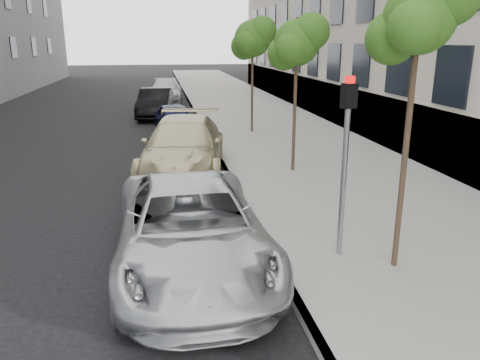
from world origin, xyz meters
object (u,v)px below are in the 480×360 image
object	(u,v)px
sedan_blue	(175,119)
signal_pole	(346,147)
suv	(184,147)
tree_mid	(298,43)
tree_far	(253,39)
sedan_rear	(166,91)
tree_near	(421,19)
sedan_black	(156,103)
minivan	(191,228)

from	to	relation	value
sedan_blue	signal_pole	bearing A→B (deg)	-86.33
suv	tree_mid	bearing A→B (deg)	-1.81
tree_far	sedan_rear	size ratio (longest dim) A/B	0.93
tree_near	sedan_blue	distance (m)	14.64
tree_near	sedan_black	world-z (taller)	tree_near
tree_mid	sedan_blue	distance (m)	8.65
tree_far	signal_pole	size ratio (longest dim) A/B	1.48
tree_far	sedan_blue	world-z (taller)	tree_far
tree_far	minivan	distance (m)	13.13
suv	sedan_black	distance (m)	11.53
signal_pole	sedan_blue	bearing A→B (deg)	81.14
tree_mid	suv	xyz separation A→B (m)	(-3.33, 0.62, -3.06)
sedan_blue	suv	bearing A→B (deg)	-97.10
signal_pole	minivan	xyz separation A→B (m)	(-2.74, 0.18, -1.39)
tree_mid	sedan_black	bearing A→B (deg)	109.03
tree_mid	tree_far	size ratio (longest dim) A/B	0.95
suv	sedan_blue	size ratio (longest dim) A/B	1.54
suv	sedan_blue	bearing A→B (deg)	98.71
tree_mid	sedan_black	distance (m)	13.19
sedan_black	tree_near	bearing A→B (deg)	-71.04
tree_far	suv	size ratio (longest dim) A/B	0.82
tree_far	suv	xyz separation A→B (m)	(-3.33, -5.88, -3.20)
tree_mid	sedan_rear	xyz separation A→B (m)	(-3.51, 18.36, -3.16)
tree_far	signal_pole	bearing A→B (deg)	-93.79
suv	signal_pole	bearing A→B (deg)	-60.22
tree_near	sedan_blue	bearing A→B (deg)	103.56
tree_mid	sedan_blue	xyz separation A→B (m)	(-3.33, 7.29, -3.26)
sedan_rear	tree_near	bearing A→B (deg)	-77.24
signal_pole	sedan_rear	bearing A→B (deg)	76.69
tree_near	suv	size ratio (longest dim) A/B	0.84
tree_far	sedan_blue	xyz separation A→B (m)	(-3.33, 0.79, -3.40)
tree_mid	signal_pole	world-z (taller)	tree_mid
sedan_rear	tree_mid	bearing A→B (deg)	-74.45
tree_near	sedan_rear	distance (m)	25.36
tree_far	sedan_blue	distance (m)	4.82
tree_mid	signal_pole	xyz separation A→B (m)	(-0.82, -5.89, -1.74)
tree_mid	suv	bearing A→B (deg)	169.49
tree_near	suv	xyz separation A→B (m)	(-3.33, 7.12, -3.43)
suv	sedan_blue	xyz separation A→B (m)	(0.00, 6.67, -0.20)
suv	sedan_rear	xyz separation A→B (m)	(-0.18, 17.75, -0.10)
suv	tree_far	bearing A→B (deg)	69.22
tree_mid	tree_far	distance (m)	6.50
tree_far	minivan	xyz separation A→B (m)	(-3.56, -12.21, -3.28)
suv	sedan_black	bearing A→B (deg)	102.94
sedan_rear	tree_far	bearing A→B (deg)	-68.80
suv	sedan_rear	distance (m)	17.75
signal_pole	minivan	world-z (taller)	signal_pole
minivan	tree_near	bearing A→B (deg)	-13.82
sedan_black	sedan_rear	size ratio (longest dim) A/B	0.90
signal_pole	suv	world-z (taller)	signal_pole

